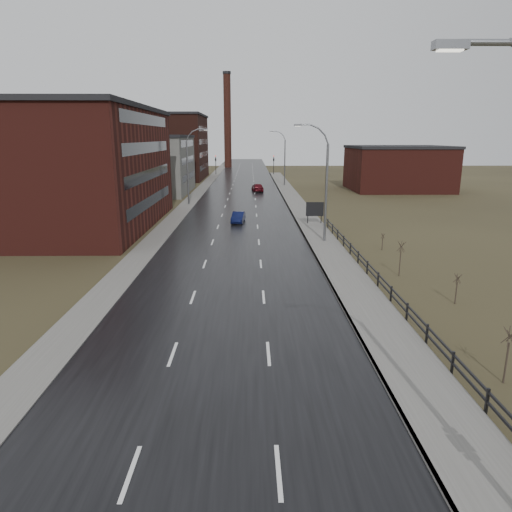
{
  "coord_description": "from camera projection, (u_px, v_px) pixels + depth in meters",
  "views": [
    {
      "loc": [
        1.44,
        -8.01,
        10.15
      ],
      "look_at": [
        1.8,
        19.3,
        3.0
      ],
      "focal_mm": 32.0,
      "sensor_mm": 36.0,
      "label": 1
    }
  ],
  "objects": [
    {
      "name": "road",
      "position": [
        240.0,
        207.0,
        68.34
      ],
      "size": [
        14.0,
        300.0,
        0.06
      ],
      "primitive_type": "cube",
      "color": "black",
      "rests_on": "ground"
    },
    {
      "name": "sidewalk_right",
      "position": [
        324.0,
        244.0,
        44.25
      ],
      "size": [
        3.2,
        180.0,
        0.18
      ],
      "primitive_type": "cube",
      "color": "#595651",
      "rests_on": "ground"
    },
    {
      "name": "curb_right",
      "position": [
        308.0,
        244.0,
        44.23
      ],
      "size": [
        0.16,
        180.0,
        0.18
      ],
      "primitive_type": "cube",
      "color": "slate",
      "rests_on": "ground"
    },
    {
      "name": "sidewalk_left",
      "position": [
        186.0,
        206.0,
        68.23
      ],
      "size": [
        2.4,
        260.0,
        0.12
      ],
      "primitive_type": "cube",
      "color": "#595651",
      "rests_on": "ground"
    },
    {
      "name": "warehouse_near",
      "position": [
        53.0,
        168.0,
        51.86
      ],
      "size": [
        22.44,
        28.56,
        13.5
      ],
      "color": "#471914",
      "rests_on": "ground"
    },
    {
      "name": "warehouse_mid",
      "position": [
        145.0,
        164.0,
        84.2
      ],
      "size": [
        16.32,
        20.4,
        10.5
      ],
      "color": "slate",
      "rests_on": "ground"
    },
    {
      "name": "warehouse_far",
      "position": [
        151.0,
        147.0,
        112.52
      ],
      "size": [
        26.52,
        24.48,
        15.5
      ],
      "color": "#331611",
      "rests_on": "ground"
    },
    {
      "name": "building_right",
      "position": [
        398.0,
        168.0,
        88.93
      ],
      "size": [
        18.36,
        16.32,
        8.5
      ],
      "color": "#471914",
      "rests_on": "ground"
    },
    {
      "name": "smokestack",
      "position": [
        227.0,
        120.0,
        151.4
      ],
      "size": [
        2.7,
        2.7,
        30.7
      ],
      "color": "#331611",
      "rests_on": "ground"
    },
    {
      "name": "streetlight_right_mid",
      "position": [
        323.0,
        183.0,
        43.76
      ],
      "size": [
        3.36,
        0.28,
        11.35
      ],
      "color": "slate",
      "rests_on": "ground"
    },
    {
      "name": "streetlight_left",
      "position": [
        189.0,
        166.0,
        68.7
      ],
      "size": [
        3.36,
        0.28,
        11.35
      ],
      "color": "slate",
      "rests_on": "ground"
    },
    {
      "name": "streetlight_right_far",
      "position": [
        283.0,
        158.0,
        95.99
      ],
      "size": [
        3.36,
        0.28,
        11.35
      ],
      "color": "slate",
      "rests_on": "ground"
    },
    {
      "name": "guardrail",
      "position": [
        395.0,
        296.0,
        27.97
      ],
      "size": [
        0.1,
        53.05,
        1.1
      ],
      "color": "black",
      "rests_on": "ground"
    },
    {
      "name": "shrub_c",
      "position": [
        507.0,
        354.0,
        19.08
      ],
      "size": [
        0.6,
        0.63,
        2.52
      ],
      "color": "#382D23",
      "rests_on": "ground"
    },
    {
      "name": "shrub_d",
      "position": [
        457.0,
        288.0,
        28.38
      ],
      "size": [
        0.47,
        0.49,
        1.95
      ],
      "color": "#382D23",
      "rests_on": "ground"
    },
    {
      "name": "shrub_e",
      "position": [
        400.0,
        258.0,
        33.97
      ],
      "size": [
        0.63,
        0.66,
        2.67
      ],
      "color": "#382D23",
      "rests_on": "ground"
    },
    {
      "name": "shrub_f",
      "position": [
        382.0,
        241.0,
        41.98
      ],
      "size": [
        0.38,
        0.4,
        1.57
      ],
      "color": "#382D23",
      "rests_on": "ground"
    },
    {
      "name": "billboard",
      "position": [
        315.0,
        210.0,
        53.88
      ],
      "size": [
        2.1,
        0.17,
        2.72
      ],
      "color": "black",
      "rests_on": "ground"
    },
    {
      "name": "traffic_light_left",
      "position": [
        216.0,
        158.0,
        125.12
      ],
      "size": [
        0.58,
        2.73,
        5.3
      ],
      "color": "black",
      "rests_on": "ground"
    },
    {
      "name": "traffic_light_right",
      "position": [
        274.0,
        158.0,
        125.32
      ],
      "size": [
        0.58,
        2.73,
        5.3
      ],
      "color": "black",
      "rests_on": "ground"
    },
    {
      "name": "car_near",
      "position": [
        238.0,
        218.0,
        55.26
      ],
      "size": [
        1.75,
        4.07,
        1.3
      ],
      "primitive_type": "imported",
      "rotation": [
        0.0,
        0.0,
        -0.1
      ],
      "color": "#0A1036",
      "rests_on": "ground"
    },
    {
      "name": "car_far",
      "position": [
        258.0,
        188.0,
        86.62
      ],
      "size": [
        2.45,
        4.96,
        1.63
      ],
      "primitive_type": "imported",
      "rotation": [
        0.0,
        0.0,
        3.25
      ],
      "color": "#550E16",
      "rests_on": "ground"
    }
  ]
}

